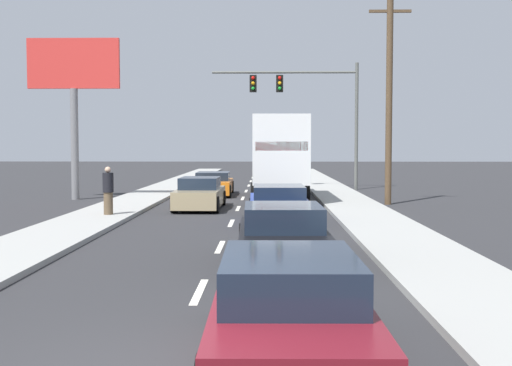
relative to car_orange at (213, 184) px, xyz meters
name	(u,v)px	position (x,y,z in m)	size (l,w,h in m)	color
ground_plane	(243,197)	(1.60, -1.19, -0.56)	(140.00, 140.00, 0.00)	#2B2B2D
sidewalk_right	(352,205)	(6.35, -6.19, -0.49)	(2.39, 80.00, 0.14)	#9E9E99
sidewalk_left	(127,205)	(-3.14, -6.19, -0.49)	(2.39, 80.00, 0.14)	#9E9E99
lane_markings	(243,198)	(1.60, -2.04, -0.56)	(0.14, 62.00, 0.01)	silver
car_orange	(213,184)	(0.00, 0.00, 0.00)	(2.03, 4.68, 1.19)	orange
car_tan	(200,194)	(0.07, -7.29, 0.03)	(1.86, 4.33, 1.28)	tan
box_truck	(279,154)	(3.33, -3.15, 1.60)	(2.59, 9.03, 3.84)	white
car_blue	(278,204)	(3.17, -11.55, 0.02)	(2.09, 4.69, 1.24)	#1E389E
car_black	(282,236)	(3.13, -19.11, 0.02)	(2.08, 4.64, 1.28)	black
car_maroon	(290,312)	(3.07, -25.68, 0.04)	(1.93, 4.55, 1.28)	maroon
traffic_signal_mast	(298,95)	(4.56, 4.33, 4.91)	(8.45, 0.69, 7.32)	#595B56
utility_pole_mid	(389,98)	(8.04, -5.18, 4.03)	(1.80, 0.28, 8.89)	brown
roadside_billboard	(74,84)	(-6.31, -2.86, 4.90)	(4.33, 0.36, 7.58)	slate
pedestrian_near_corner	(108,191)	(-2.79, -10.74, 0.42)	(0.38, 0.38, 1.68)	brown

